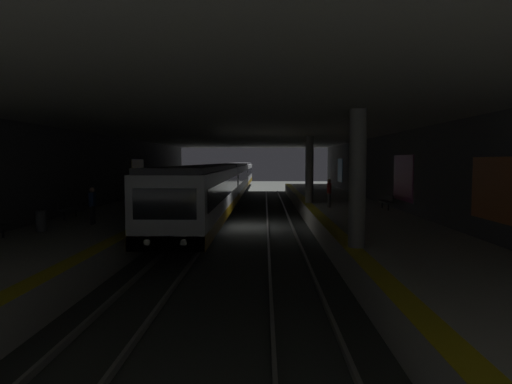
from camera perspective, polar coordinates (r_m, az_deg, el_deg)
ground_plane at (r=26.58m, az=-1.70°, el=-4.48°), size 120.00×120.00×0.00m
track_left at (r=26.56m, az=3.06°, el=-4.32°), size 60.00×1.53×0.16m
track_right at (r=26.77m, az=-6.43°, el=-4.27°), size 60.00×1.53×0.16m
platform_left at (r=27.00m, az=12.34°, el=-3.32°), size 60.00×5.30×1.06m
platform_right at (r=27.62m, az=-15.43°, el=-3.21°), size 60.00×5.30×1.06m
wall_left at (r=27.58m, az=18.31°, el=1.47°), size 60.00×0.56×5.60m
wall_right at (r=28.40m, az=-21.13°, el=1.47°), size 60.00×0.56×5.60m
ceiling_slab at (r=26.36m, az=-1.73°, el=8.09°), size 60.00×19.40×0.40m
pillar_near at (r=15.07m, az=12.81°, el=1.65°), size 0.56×0.56×4.55m
pillar_far at (r=30.64m, az=6.84°, el=2.85°), size 0.56×0.56×4.55m
metro_train at (r=44.99m, az=-3.36°, el=1.57°), size 58.75×2.83×3.49m
bench_left_near at (r=27.54m, az=16.35°, el=-1.05°), size 1.70×0.47×0.86m
bench_left_mid at (r=37.16m, az=12.34°, el=0.28°), size 1.70×0.47×0.86m
bench_right_mid at (r=24.25m, az=-22.82°, el=-1.86°), size 1.70×0.47×0.86m
bench_right_far at (r=35.33m, az=-15.05°, el=0.05°), size 1.70×0.47×0.86m
person_waiting_near at (r=21.45m, az=-20.15°, el=-1.47°), size 0.60×0.23×1.68m
person_walking_mid at (r=35.11m, az=-14.41°, el=0.70°), size 0.60×0.23×1.71m
person_standing_far at (r=27.85m, az=9.32°, el=0.01°), size 0.60×0.24×1.75m
trash_bin at (r=20.20m, az=-25.71°, el=-3.34°), size 0.44×0.44×0.85m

